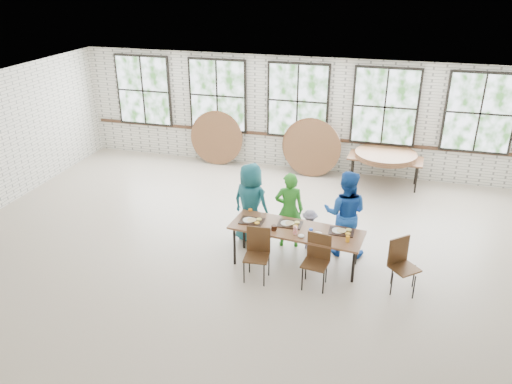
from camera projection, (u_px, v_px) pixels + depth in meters
The scene contains 13 objects.
room at pixel (298, 103), 12.92m from camera, with size 12.00×12.00×12.00m.
dining_table at pixel (296, 231), 9.01m from camera, with size 2.47×1.05×0.74m.
chair_near_left at pixel (258, 249), 8.69m from camera, with size 0.45×0.44×0.95m.
chair_near_right at pixel (317, 256), 8.49m from camera, with size 0.47×0.46×0.95m.
chair_spare at pixel (401, 260), 8.37m from camera, with size 0.58×0.58×0.95m.
adult_teal at pixel (251, 203), 9.78m from camera, with size 0.80×0.52×1.64m, color #1B5467.
adult_green at pixel (289, 210), 9.61m from camera, with size 0.56×0.37×1.55m, color #287F22.
toddler at pixel (309, 229), 9.66m from camera, with size 0.53×0.30×0.82m, color #1A1137.
adult_blue at pixel (345, 213), 9.32m from camera, with size 0.82×0.64×1.69m, color #174BA7.
storage_table at pixel (385, 160), 12.35m from camera, with size 1.85×0.87×0.74m.
tabletop_clutter at pixel (299, 229), 8.92m from camera, with size 2.09×0.63×0.11m.
round_tops_stacked at pixel (386, 155), 12.30m from camera, with size 1.50×1.50×0.13m.
round_tops_leaning at pixel (278, 144), 13.26m from camera, with size 4.18×0.38×1.50m.
Camera 1 is at (2.37, -8.11, 5.07)m, focal length 35.00 mm.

